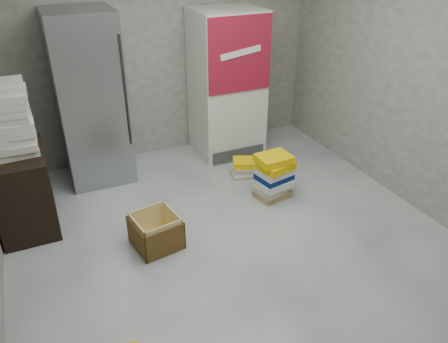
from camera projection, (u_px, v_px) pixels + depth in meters
The scene contains 9 objects.
ground at pixel (250, 261), 3.88m from camera, with size 5.00×5.00×0.00m, color silver.
room_shell at pixel (257, 60), 3.01m from camera, with size 4.04×5.04×2.82m.
steel_fridge at pixel (91, 100), 4.79m from camera, with size 0.70×0.72×1.90m.
coke_cooler at pixel (227, 84), 5.41m from camera, with size 0.80×0.73×1.80m.
wood_shelf at pixel (24, 190), 4.18m from camera, with size 0.50×0.80×0.80m, color black.
supply_box_stack at pixel (7, 120), 3.83m from camera, with size 0.44×0.44×0.65m.
phonebook_stack_main at pixel (274, 176), 4.70m from camera, with size 0.43×0.39×0.52m.
phonebook_stack_side at pixel (245, 168), 5.20m from camera, with size 0.37×0.33×0.20m.
cardboard_box at pixel (156, 233), 4.03m from camera, with size 0.46×0.46×0.32m.
Camera 1 is at (-1.45, -2.64, 2.59)m, focal length 35.00 mm.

